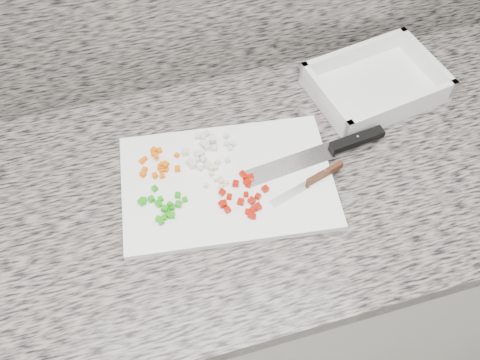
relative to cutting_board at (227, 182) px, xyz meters
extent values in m
cube|color=silver|center=(-0.02, 0.00, -0.48)|extent=(3.92, 0.62, 0.86)
cube|color=slate|center=(-0.02, 0.00, -0.03)|extent=(3.96, 0.64, 0.04)
cube|color=white|center=(0.00, 0.00, 0.00)|extent=(0.44, 0.33, 0.01)
cube|color=#D95E04|center=(-0.13, 0.05, 0.01)|extent=(0.01, 0.01, 0.01)
cube|color=#D95E04|center=(-0.15, 0.09, 0.01)|extent=(0.01, 0.01, 0.01)
cube|color=#D95E04|center=(-0.12, 0.11, 0.01)|extent=(0.02, 0.02, 0.01)
cube|color=#D95E04|center=(-0.12, 0.04, 0.01)|extent=(0.01, 0.01, 0.01)
cube|color=#D95E04|center=(-0.09, 0.05, 0.01)|extent=(0.01, 0.01, 0.01)
cube|color=#D95E04|center=(-0.12, 0.06, 0.01)|extent=(0.01, 0.01, 0.01)
cube|color=#D95E04|center=(-0.13, 0.10, 0.01)|extent=(0.01, 0.01, 0.01)
cube|color=#D95E04|center=(-0.12, 0.09, 0.02)|extent=(0.01, 0.01, 0.01)
cube|color=#D95E04|center=(-0.12, 0.06, 0.02)|extent=(0.01, 0.01, 0.01)
cube|color=#D95E04|center=(-0.13, 0.05, 0.01)|extent=(0.01, 0.01, 0.01)
cube|color=#D95E04|center=(-0.13, 0.10, 0.01)|extent=(0.01, 0.01, 0.01)
cube|color=#D95E04|center=(-0.11, 0.06, 0.01)|extent=(0.01, 0.01, 0.01)
cube|color=#D95E04|center=(-0.15, 0.07, 0.01)|extent=(0.01, 0.01, 0.01)
cube|color=#D95E04|center=(-0.11, 0.05, 0.01)|extent=(0.01, 0.01, 0.01)
cube|color=#D95E04|center=(-0.12, 0.06, 0.01)|extent=(0.01, 0.01, 0.01)
cube|color=#D95E04|center=(-0.16, 0.06, 0.01)|extent=(0.01, 0.01, 0.01)
cube|color=#D95E04|center=(-0.08, 0.08, 0.01)|extent=(0.01, 0.01, 0.01)
cube|color=#D95E04|center=(-0.11, 0.06, 0.02)|extent=(0.02, 0.02, 0.01)
cube|color=#D95E04|center=(-0.12, 0.05, 0.01)|extent=(0.01, 0.01, 0.01)
cube|color=#D95E04|center=(-0.11, 0.11, 0.01)|extent=(0.01, 0.01, 0.01)
cube|color=#D95E04|center=(-0.15, 0.09, 0.01)|extent=(0.01, 0.01, 0.01)
cube|color=beige|center=(-0.04, 0.04, 0.01)|extent=(0.01, 0.01, 0.01)
cube|color=beige|center=(0.03, 0.10, 0.01)|extent=(0.01, 0.01, 0.01)
cube|color=beige|center=(-0.01, 0.12, 0.01)|extent=(0.01, 0.01, 0.01)
cube|color=beige|center=(-0.03, 0.07, 0.01)|extent=(0.02, 0.02, 0.01)
cube|color=beige|center=(0.03, 0.08, 0.01)|extent=(0.01, 0.01, 0.01)
cube|color=beige|center=(-0.02, 0.09, 0.01)|extent=(0.01, 0.01, 0.01)
cube|color=beige|center=(0.03, 0.07, 0.01)|extent=(0.01, 0.01, 0.01)
cube|color=beige|center=(0.01, 0.04, 0.01)|extent=(0.01, 0.01, 0.01)
cube|color=beige|center=(-0.02, 0.10, 0.01)|extent=(0.02, 0.02, 0.01)
cube|color=beige|center=(0.00, 0.09, 0.01)|extent=(0.01, 0.01, 0.01)
cube|color=beige|center=(-0.04, 0.07, 0.01)|extent=(0.01, 0.01, 0.01)
cube|color=beige|center=(-0.03, 0.12, 0.01)|extent=(0.01, 0.01, 0.01)
cube|color=beige|center=(-0.03, 0.06, 0.01)|extent=(0.01, 0.01, 0.01)
cube|color=beige|center=(-0.05, 0.06, 0.01)|extent=(0.01, 0.01, 0.01)
cube|color=beige|center=(-0.06, 0.06, 0.01)|extent=(0.02, 0.02, 0.01)
cube|color=beige|center=(-0.06, 0.09, 0.01)|extent=(0.01, 0.01, 0.01)
cube|color=beige|center=(-0.03, 0.04, 0.01)|extent=(0.02, 0.02, 0.01)
cube|color=beige|center=(-0.06, 0.05, 0.01)|extent=(0.01, 0.01, 0.01)
cube|color=beige|center=(0.02, 0.08, 0.01)|extent=(0.01, 0.01, 0.01)
cube|color=beige|center=(-0.02, 0.03, 0.01)|extent=(0.01, 0.01, 0.01)
cube|color=beige|center=(-0.01, 0.09, 0.02)|extent=(0.02, 0.02, 0.01)
cube|color=beige|center=(-0.01, 0.08, 0.01)|extent=(0.01, 0.01, 0.01)
cube|color=beige|center=(-0.01, 0.04, 0.01)|extent=(0.01, 0.01, 0.01)
cube|color=beige|center=(-0.01, 0.12, 0.01)|extent=(0.01, 0.01, 0.01)
cube|color=beige|center=(-0.02, 0.11, 0.01)|extent=(0.01, 0.01, 0.01)
cube|color=beige|center=(-0.03, 0.12, 0.01)|extent=(0.01, 0.01, 0.01)
cube|color=beige|center=(-0.02, 0.03, 0.01)|extent=(0.01, 0.01, 0.01)
cube|color=beige|center=(0.00, 0.11, 0.01)|extent=(0.01, 0.01, 0.01)
cube|color=#1C960D|center=(-0.17, -0.01, 0.01)|extent=(0.02, 0.02, 0.01)
cube|color=#1C960D|center=(-0.14, -0.02, 0.01)|extent=(0.01, 0.01, 0.01)
cube|color=#1C960D|center=(-0.12, -0.05, 0.01)|extent=(0.01, 0.01, 0.01)
cube|color=#1C960D|center=(-0.13, -0.01, 0.01)|extent=(0.01, 0.01, 0.01)
cube|color=#1C960D|center=(-0.12, -0.03, 0.01)|extent=(0.01, 0.01, 0.01)
cube|color=#1C960D|center=(-0.10, -0.03, 0.01)|extent=(0.02, 0.02, 0.01)
cube|color=#1C960D|center=(-0.13, -0.05, 0.01)|extent=(0.01, 0.01, 0.01)
cube|color=#1C960D|center=(-0.14, -0.06, 0.01)|extent=(0.01, 0.01, 0.01)
cube|color=#1C960D|center=(-0.17, -0.01, 0.01)|extent=(0.02, 0.02, 0.01)
cube|color=#1C960D|center=(-0.09, -0.02, 0.01)|extent=(0.01, 0.01, 0.01)
cube|color=#1C960D|center=(-0.15, -0.01, 0.01)|extent=(0.01, 0.01, 0.01)
cube|color=#1C960D|center=(-0.12, -0.03, 0.02)|extent=(0.01, 0.01, 0.01)
cube|color=#1C960D|center=(-0.15, -0.05, 0.01)|extent=(0.01, 0.01, 0.01)
cube|color=#1C960D|center=(-0.14, 0.02, 0.01)|extent=(0.01, 0.01, 0.01)
cube|color=#1C960D|center=(-0.10, -0.01, 0.01)|extent=(0.01, 0.01, 0.01)
cube|color=#1C960D|center=(-0.14, -0.05, 0.01)|extent=(0.01, 0.01, 0.01)
cube|color=#1C960D|center=(-0.13, -0.04, 0.02)|extent=(0.02, 0.02, 0.01)
cube|color=#1C960D|center=(-0.14, -0.02, 0.01)|extent=(0.01, 0.01, 0.01)
cube|color=#A20F02|center=(0.03, -0.06, 0.01)|extent=(0.02, 0.02, 0.01)
cube|color=#A20F02|center=(0.02, -0.09, 0.01)|extent=(0.01, 0.01, 0.01)
cube|color=#A20F02|center=(-0.02, -0.03, 0.01)|extent=(0.01, 0.01, 0.01)
cube|color=#A20F02|center=(0.01, -0.06, 0.01)|extent=(0.02, 0.02, 0.01)
cube|color=#A20F02|center=(-0.02, -0.06, 0.01)|extent=(0.01, 0.01, 0.01)
cube|color=#A20F02|center=(0.03, -0.08, 0.01)|extent=(0.01, 0.01, 0.01)
cube|color=#A20F02|center=(0.04, -0.02, 0.01)|extent=(0.01, 0.01, 0.01)
cube|color=#A20F02|center=(-0.03, -0.05, 0.01)|extent=(0.01, 0.01, 0.01)
cube|color=#A20F02|center=(-0.02, -0.07, 0.01)|extent=(0.01, 0.01, 0.01)
cube|color=#A20F02|center=(0.06, -0.04, 0.01)|extent=(0.01, 0.01, 0.01)
cube|color=#A20F02|center=(0.03, -0.01, 0.01)|extent=(0.01, 0.01, 0.01)
cube|color=#A20F02|center=(0.05, -0.06, 0.01)|extent=(0.01, 0.01, 0.01)
cube|color=#A20F02|center=(0.02, -0.05, 0.01)|extent=(0.01, 0.01, 0.01)
cube|color=#A20F02|center=(0.02, -0.09, 0.01)|extent=(0.01, 0.01, 0.01)
cube|color=#A20F02|center=(-0.01, -0.04, 0.01)|extent=(0.01, 0.01, 0.01)
cube|color=#A20F02|center=(0.04, -0.01, 0.01)|extent=(0.01, 0.01, 0.01)
cube|color=#A20F02|center=(0.03, 0.00, 0.01)|extent=(0.01, 0.01, 0.01)
cube|color=#A20F02|center=(0.01, -0.02, 0.01)|extent=(0.02, 0.02, 0.01)
cube|color=#A20F02|center=(0.04, -0.08, 0.01)|extent=(0.01, 0.01, 0.01)
cube|color=#A20F02|center=(0.03, -0.02, 0.01)|extent=(0.02, 0.02, 0.01)
cube|color=#A20F02|center=(0.02, -0.10, 0.01)|extent=(0.01, 0.01, 0.01)
cube|color=#A20F02|center=(0.02, -0.08, 0.01)|extent=(0.01, 0.01, 0.01)
cube|color=beige|center=(-0.01, 0.00, 0.01)|extent=(0.01, 0.01, 0.01)
cube|color=beige|center=(-0.01, -0.01, 0.01)|extent=(0.01, 0.01, 0.01)
cube|color=beige|center=(0.00, -0.01, 0.01)|extent=(0.01, 0.01, 0.01)
cube|color=beige|center=(-0.03, 0.02, 0.01)|extent=(0.01, 0.01, 0.01)
cube|color=beige|center=(-0.02, -0.01, 0.01)|extent=(0.01, 0.01, 0.01)
cube|color=beige|center=(-0.01, 0.01, 0.01)|extent=(0.01, 0.01, 0.01)
cube|color=beige|center=(-0.02, 0.01, 0.01)|extent=(0.01, 0.01, 0.01)
cube|color=beige|center=(-0.04, 0.00, 0.01)|extent=(0.01, 0.01, 0.01)
cube|color=silver|center=(0.13, 0.00, 0.01)|extent=(0.19, 0.06, 0.00)
cube|color=black|center=(0.28, 0.02, 0.01)|extent=(0.12, 0.04, 0.02)
cylinder|color=silver|center=(0.28, 0.02, 0.02)|extent=(0.01, 0.01, 0.00)
cube|color=silver|center=(0.10, -0.07, 0.01)|extent=(0.09, 0.04, 0.00)
cube|color=#4B2312|center=(0.19, -0.04, 0.01)|extent=(0.08, 0.03, 0.02)
cylinder|color=silver|center=(0.19, -0.04, 0.02)|extent=(0.01, 0.01, 0.00)
cube|color=white|center=(0.38, 0.15, 0.00)|extent=(0.30, 0.24, 0.01)
cube|color=white|center=(0.37, 0.24, 0.03)|extent=(0.27, 0.06, 0.04)
cube|color=white|center=(0.40, 0.06, 0.03)|extent=(0.27, 0.06, 0.04)
cube|color=white|center=(0.51, 0.17, 0.03)|extent=(0.05, 0.20, 0.04)
cube|color=white|center=(0.25, 0.13, 0.03)|extent=(0.05, 0.20, 0.04)
camera|label=1|loc=(-0.14, -0.57, 0.87)|focal=40.00mm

